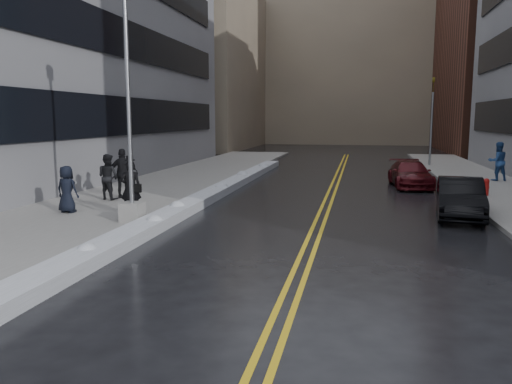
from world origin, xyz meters
The scene contains 18 objects.
ground centered at (0.00, 0.00, 0.00)m, with size 160.00×160.00×0.00m, color black.
sidewalk_west centered at (-5.75, 10.00, 0.07)m, with size 5.50×50.00×0.15m, color gray.
sidewalk_east centered at (10.00, 10.00, 0.07)m, with size 4.00×50.00×0.15m, color gray.
lane_line_left centered at (2.35, 10.00, 0.00)m, with size 0.12×50.00×0.01m, color gold.
lane_line_right centered at (2.65, 10.00, 0.00)m, with size 0.12×50.00×0.01m, color gold.
snow_ridge centered at (-2.45, 8.00, 0.17)m, with size 0.90×30.00×0.34m, color silver.
building_west_far centered at (-15.50, 44.00, 9.00)m, with size 14.00×22.00×18.00m, color gray.
building_far centered at (2.00, 60.00, 11.00)m, with size 36.00×16.00×22.00m, color gray.
lamppost centered at (-3.30, 2.00, 2.53)m, with size 0.65×0.65×7.62m.
fire_hydrant centered at (9.00, 10.00, 0.55)m, with size 0.26×0.26×0.73m.
traffic_signal centered at (8.50, 24.00, 3.40)m, with size 0.16×0.20×6.00m.
pedestrian_fedora centered at (-3.72, 2.79, 1.08)m, with size 0.68×0.45×1.86m, color black.
pedestrian_b centered at (-6.13, 5.77, 1.07)m, with size 0.89×0.69×1.83m, color black.
pedestrian_c centered at (-6.16, 2.91, 0.96)m, with size 0.80×0.52×1.63m, color black.
pedestrian_d centered at (-5.73, 6.28, 1.16)m, with size 1.18×0.49×2.02m, color black.
pedestrian_east centered at (10.78, 15.53, 1.16)m, with size 0.98×0.77×2.02m, color navy.
car_black centered at (7.15, 5.52, 0.68)m, with size 1.45×4.15×1.37m, color black.
car_maroon centered at (6.21, 13.26, 0.64)m, with size 1.79×4.41×1.28m, color #420A0F.
Camera 1 is at (3.74, -12.45, 3.40)m, focal length 35.00 mm.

